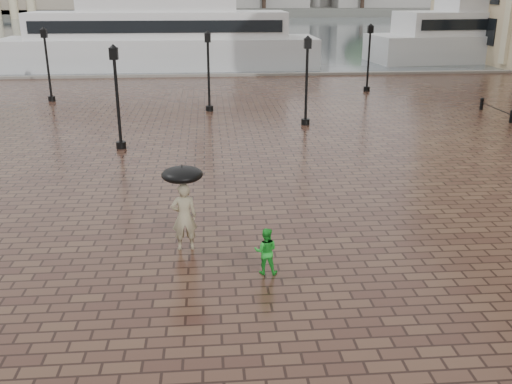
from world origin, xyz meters
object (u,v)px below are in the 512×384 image
Objects in this scene: ferry_near at (160,37)px; ferry_far at (503,33)px; street_lamps at (216,71)px; adult_pedestrian at (184,217)px; child_pedestrian at (266,251)px.

ferry_near reaches higher than ferry_far.
street_lamps is at bearing -77.13° from ferry_near.
ferry_near is at bearing -90.14° from adult_pedestrian.
adult_pedestrian is at bearing -84.97° from ferry_near.
street_lamps is 0.77× the size of ferry_near.
ferry_near is (-3.34, 38.27, 1.78)m from adult_pedestrian.
ferry_far is (28.80, 23.31, 0.30)m from street_lamps.
ferry_far is (27.93, 43.27, 2.02)m from child_pedestrian.
ferry_far is at bearing -114.14° from child_pedestrian.
child_pedestrian is 0.04× the size of ferry_far.
ferry_near is 1.02× the size of ferry_far.
ferry_far is (33.33, 3.42, -0.10)m from ferry_near.
adult_pedestrian is 51.38m from ferry_far.
ferry_near reaches higher than child_pedestrian.
ferry_near reaches higher than adult_pedestrian.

